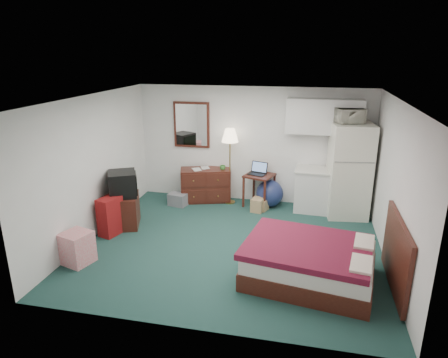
% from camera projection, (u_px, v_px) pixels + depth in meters
% --- Properties ---
extents(floor, '(5.00, 4.50, 0.01)m').
position_uv_depth(floor, '(232.00, 245.00, 6.91)').
color(floor, '#163230').
rests_on(floor, ground).
extents(ceiling, '(5.00, 4.50, 0.01)m').
position_uv_depth(ceiling, '(233.00, 99.00, 6.13)').
color(ceiling, white).
rests_on(ceiling, walls).
extents(walls, '(5.01, 4.51, 2.50)m').
position_uv_depth(walls, '(232.00, 176.00, 6.52)').
color(walls, white).
rests_on(walls, floor).
extents(mirror, '(0.80, 0.06, 1.00)m').
position_uv_depth(mirror, '(192.00, 125.00, 8.73)').
color(mirror, white).
rests_on(mirror, walls).
extents(upper_cabinets, '(1.50, 0.35, 0.70)m').
position_uv_depth(upper_cabinets, '(324.00, 116.00, 7.94)').
color(upper_cabinets, silver).
rests_on(upper_cabinets, walls).
extents(headboard, '(0.06, 1.56, 1.00)m').
position_uv_depth(headboard, '(396.00, 254.00, 5.46)').
color(headboard, '#35100D').
rests_on(headboard, walls).
extents(dresser, '(1.17, 0.78, 0.73)m').
position_uv_depth(dresser, '(206.00, 185.00, 8.83)').
color(dresser, '#35100D').
rests_on(dresser, floor).
extents(floor_lamp, '(0.45, 0.45, 1.65)m').
position_uv_depth(floor_lamp, '(230.00, 167.00, 8.56)').
color(floor_lamp, '#B68F44').
rests_on(floor_lamp, floor).
extents(desk, '(0.70, 0.70, 0.70)m').
position_uv_depth(desk, '(259.00, 190.00, 8.55)').
color(desk, '#35100D').
rests_on(desk, floor).
extents(exercise_ball, '(0.67, 0.67, 0.58)m').
position_uv_depth(exercise_ball, '(270.00, 193.00, 8.53)').
color(exercise_ball, navy).
rests_on(exercise_ball, floor).
extents(kitchen_counter, '(0.82, 0.64, 0.87)m').
position_uv_depth(kitchen_counter, '(315.00, 191.00, 8.27)').
color(kitchen_counter, silver).
rests_on(kitchen_counter, floor).
extents(fridge, '(0.86, 0.86, 1.88)m').
position_uv_depth(fridge, '(349.00, 171.00, 7.89)').
color(fridge, silver).
rests_on(fridge, floor).
extents(bed, '(1.97, 1.65, 0.57)m').
position_uv_depth(bed, '(309.00, 262.00, 5.78)').
color(bed, '#4B0E21').
rests_on(bed, floor).
extents(tv_stand, '(0.79, 0.82, 0.61)m').
position_uv_depth(tv_stand, '(122.00, 211.00, 7.58)').
color(tv_stand, '#35100D').
rests_on(tv_stand, floor).
extents(suitcase, '(0.39, 0.49, 0.70)m').
position_uv_depth(suitcase, '(111.00, 216.00, 7.21)').
color(suitcase, '#5E1009').
rests_on(suitcase, floor).
extents(retail_box, '(0.51, 0.51, 0.51)m').
position_uv_depth(retail_box, '(77.00, 248.00, 6.26)').
color(retail_box, silver).
rests_on(retail_box, floor).
extents(file_bin, '(0.43, 0.36, 0.27)m').
position_uv_depth(file_bin, '(178.00, 199.00, 8.63)').
color(file_bin, slate).
rests_on(file_bin, floor).
extents(cardboard_box_a, '(0.33, 0.31, 0.23)m').
position_uv_depth(cardboard_box_a, '(261.00, 205.00, 8.39)').
color(cardboard_box_a, tan).
rests_on(cardboard_box_a, floor).
extents(cardboard_box_b, '(0.29, 0.33, 0.28)m').
position_uv_depth(cardboard_box_b, '(258.00, 205.00, 8.30)').
color(cardboard_box_b, tan).
rests_on(cardboard_box_b, floor).
extents(laptop, '(0.42, 0.38, 0.25)m').
position_uv_depth(laptop, '(257.00, 169.00, 8.40)').
color(laptop, black).
rests_on(laptop, desk).
extents(crt_tv, '(0.69, 0.71, 0.46)m').
position_uv_depth(crt_tv, '(122.00, 184.00, 7.41)').
color(crt_tv, black).
rests_on(crt_tv, tv_stand).
extents(microwave, '(0.57, 0.45, 0.34)m').
position_uv_depth(microwave, '(350.00, 114.00, 7.59)').
color(microwave, silver).
rests_on(microwave, fridge).
extents(book_a, '(0.16, 0.11, 0.24)m').
position_uv_depth(book_a, '(193.00, 165.00, 8.58)').
color(book_a, tan).
rests_on(book_a, dresser).
extents(book_b, '(0.16, 0.09, 0.23)m').
position_uv_depth(book_b, '(201.00, 164.00, 8.71)').
color(book_b, tan).
rests_on(book_b, dresser).
extents(mug, '(0.14, 0.11, 0.12)m').
position_uv_depth(mug, '(223.00, 167.00, 8.63)').
color(mug, '#3A7D33').
rests_on(mug, dresser).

